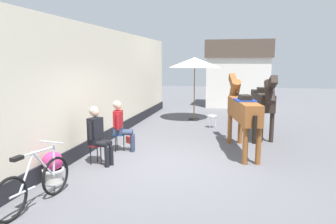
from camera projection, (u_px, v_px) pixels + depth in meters
ground_plane at (192, 135)px, 10.36m from camera, size 40.00×40.00×0.00m
pub_facade_wall at (100, 92)px, 9.23m from camera, size 0.34×14.00×3.40m
distant_cottage at (238, 73)px, 16.81m from camera, size 3.40×2.60×3.50m
seated_visitor_near at (98, 132)px, 7.32m from camera, size 0.61×0.48×1.39m
seated_visitor_far at (121, 123)px, 8.40m from camera, size 0.61×0.48×1.39m
saddled_horse_near at (242, 109)px, 8.32m from camera, size 0.93×2.95×2.06m
saddled_horse_far at (263, 101)px, 10.13m from camera, size 0.66×2.99×2.06m
flower_planter_near at (53, 166)px, 6.28m from camera, size 0.43×0.43×0.64m
leaning_bicycle at (35, 184)px, 5.21m from camera, size 0.50×1.75×1.02m
cafe_parasol at (195, 63)px, 12.60m from camera, size 2.10×2.10×2.58m
spare_stool_white at (212, 117)px, 11.42m from camera, size 0.32×0.32×0.46m
satchel_bag at (130, 140)px, 9.32m from camera, size 0.30×0.26×0.20m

